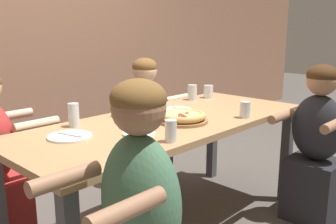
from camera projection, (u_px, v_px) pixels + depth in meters
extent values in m
cube|color=tan|center=(168.00, 123.00, 2.40)|extent=(2.06, 0.84, 0.04)
cube|color=#4C4C51|center=(286.00, 156.00, 2.93)|extent=(0.07, 0.07, 0.74)
cube|color=#4C4C51|center=(212.00, 138.00, 3.41)|extent=(0.07, 0.07, 0.74)
cylinder|color=#996B42|center=(183.00, 121.00, 2.33)|extent=(0.31, 0.31, 0.02)
torus|color=tan|center=(183.00, 115.00, 2.32)|extent=(0.29, 0.29, 0.04)
cylinder|color=#E5C675|center=(183.00, 117.00, 2.32)|extent=(0.24, 0.24, 0.04)
cylinder|color=#C6422D|center=(182.00, 115.00, 2.28)|extent=(0.02, 0.02, 0.01)
cylinder|color=#C6422D|center=(185.00, 116.00, 2.24)|extent=(0.02, 0.02, 0.01)
cylinder|color=#C6422D|center=(187.00, 113.00, 2.33)|extent=(0.02, 0.02, 0.01)
cylinder|color=#C6422D|center=(180.00, 114.00, 2.29)|extent=(0.02, 0.02, 0.01)
cylinder|color=#C6422D|center=(183.00, 116.00, 2.25)|extent=(0.02, 0.02, 0.01)
cylinder|color=#C6422D|center=(180.00, 116.00, 2.26)|extent=(0.02, 0.02, 0.01)
cylinder|color=white|center=(70.00, 136.00, 2.01)|extent=(0.24, 0.24, 0.01)
cube|color=#B7B7BC|center=(70.00, 135.00, 2.01)|extent=(0.05, 0.16, 0.01)
cylinder|color=white|center=(177.00, 110.00, 2.65)|extent=(0.21, 0.21, 0.01)
cube|color=#B7B7BC|center=(177.00, 109.00, 2.65)|extent=(0.08, 0.14, 0.01)
cylinder|color=white|center=(139.00, 134.00, 2.06)|extent=(0.18, 0.18, 0.01)
cube|color=#B7B7BC|center=(139.00, 132.00, 2.06)|extent=(0.06, 0.12, 0.01)
cylinder|color=silver|center=(140.00, 104.00, 2.64)|extent=(0.08, 0.08, 0.09)
cylinder|color=#1EA8DB|center=(140.00, 106.00, 2.64)|extent=(0.07, 0.07, 0.06)
cylinder|color=black|center=(142.00, 103.00, 2.65)|extent=(0.01, 0.01, 0.11)
cylinder|color=silver|center=(208.00, 92.00, 3.13)|extent=(0.08, 0.08, 0.11)
cylinder|color=silver|center=(208.00, 94.00, 3.13)|extent=(0.07, 0.07, 0.06)
cylinder|color=silver|center=(122.00, 107.00, 2.47)|extent=(0.07, 0.07, 0.13)
cylinder|color=silver|center=(122.00, 110.00, 2.47)|extent=(0.06, 0.06, 0.08)
cylinder|color=silver|center=(245.00, 110.00, 2.43)|extent=(0.07, 0.07, 0.11)
cylinder|color=black|center=(245.00, 113.00, 2.44)|extent=(0.06, 0.06, 0.06)
cylinder|color=silver|center=(74.00, 115.00, 2.21)|extent=(0.06, 0.06, 0.14)
cylinder|color=silver|center=(74.00, 120.00, 2.22)|extent=(0.06, 0.06, 0.08)
cylinder|color=silver|center=(192.00, 92.00, 3.03)|extent=(0.08, 0.08, 0.12)
cylinder|color=silver|center=(192.00, 95.00, 3.04)|extent=(0.07, 0.07, 0.08)
cylinder|color=silver|center=(171.00, 131.00, 1.92)|extent=(0.06, 0.06, 0.12)
cylinder|color=silver|center=(171.00, 134.00, 1.92)|extent=(0.05, 0.05, 0.08)
cube|color=#2D5193|center=(146.00, 161.00, 3.23)|extent=(0.32, 0.34, 0.45)
ellipsoid|color=#2D5193|center=(145.00, 110.00, 3.13)|extent=(0.24, 0.36, 0.46)
sphere|color=beige|center=(145.00, 71.00, 3.06)|extent=(0.20, 0.20, 0.20)
ellipsoid|color=brown|center=(145.00, 66.00, 3.05)|extent=(0.21, 0.21, 0.14)
cylinder|color=beige|center=(149.00, 94.00, 3.37)|extent=(0.28, 0.06, 0.06)
cylinder|color=beige|center=(177.00, 99.00, 3.14)|extent=(0.28, 0.06, 0.06)
cube|color=#232328|center=(312.00, 189.00, 2.67)|extent=(0.32, 0.34, 0.45)
ellipsoid|color=#232328|center=(318.00, 128.00, 2.57)|extent=(0.24, 0.36, 0.46)
sphere|color=#9E7051|center=(322.00, 80.00, 2.50)|extent=(0.21, 0.21, 0.21)
ellipsoid|color=#422814|center=(323.00, 75.00, 2.49)|extent=(0.21, 0.21, 0.14)
cylinder|color=#9E7051|center=(333.00, 125.00, 2.29)|extent=(0.28, 0.06, 0.06)
cylinder|color=#9E7051|center=(281.00, 116.00, 2.52)|extent=(0.28, 0.06, 0.06)
cylinder|color=beige|center=(11.00, 115.00, 2.47)|extent=(0.28, 0.06, 0.06)
cylinder|color=beige|center=(37.00, 124.00, 2.25)|extent=(0.28, 0.06, 0.06)
ellipsoid|color=#477556|center=(140.00, 203.00, 1.39)|extent=(0.24, 0.36, 0.54)
sphere|color=#9E7051|center=(139.00, 108.00, 1.31)|extent=(0.20, 0.20, 0.20)
ellipsoid|color=brown|center=(138.00, 98.00, 1.31)|extent=(0.20, 0.20, 0.14)
cylinder|color=#9E7051|center=(127.00, 210.00, 1.11)|extent=(0.28, 0.06, 0.06)
cylinder|color=#9E7051|center=(65.00, 178.00, 1.34)|extent=(0.28, 0.06, 0.06)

